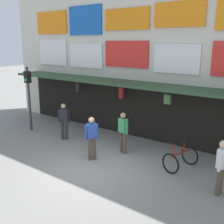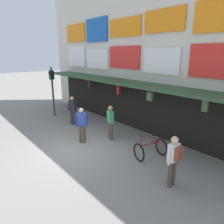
# 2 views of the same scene
# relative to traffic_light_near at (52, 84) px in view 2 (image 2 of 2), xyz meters

# --- Properties ---
(ground_plane) EXTENTS (80.00, 80.00, 0.00)m
(ground_plane) POSITION_rel_traffic_light_near_xyz_m (5.42, -1.60, -2.14)
(ground_plane) COLOR gray
(shopfront) EXTENTS (18.00, 2.60, 8.00)m
(shopfront) POSITION_rel_traffic_light_near_xyz_m (5.42, 2.97, 1.82)
(shopfront) COLOR beige
(shopfront) RESTS_ON ground
(traffic_light_near) EXTENTS (0.29, 0.33, 3.20)m
(traffic_light_near) POSITION_rel_traffic_light_near_xyz_m (0.00, 0.00, 0.00)
(traffic_light_near) COLOR #38383D
(traffic_light_near) RESTS_ON ground
(bicycle_parked) EXTENTS (0.97, 1.30, 1.05)m
(bicycle_parked) POSITION_rel_traffic_light_near_xyz_m (7.89, 0.36, -1.75)
(bicycle_parked) COLOR black
(bicycle_parked) RESTS_ON ground
(pedestrian_in_blue) EXTENTS (0.48, 0.47, 1.68)m
(pedestrian_in_blue) POSITION_rel_traffic_light_near_xyz_m (2.38, 0.07, -1.16)
(pedestrian_in_blue) COLOR #2D2D38
(pedestrian_in_blue) RESTS_ON ground
(pedestrian_in_green) EXTENTS (0.37, 0.47, 1.68)m
(pedestrian_in_green) POSITION_rel_traffic_light_near_xyz_m (4.90, -0.91, -1.19)
(pedestrian_in_green) COLOR brown
(pedestrian_in_green) RESTS_ON ground
(pedestrian_in_black) EXTENTS (0.36, 0.53, 1.68)m
(pedestrian_in_black) POSITION_rel_traffic_light_near_xyz_m (9.51, -0.55, -1.16)
(pedestrian_in_black) COLOR brown
(pedestrian_in_black) RESTS_ON ground
(pedestrian_in_yellow) EXTENTS (0.52, 0.30, 1.68)m
(pedestrian_in_yellow) POSITION_rel_traffic_light_near_xyz_m (5.45, 0.34, -1.19)
(pedestrian_in_yellow) COLOR brown
(pedestrian_in_yellow) RESTS_ON ground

